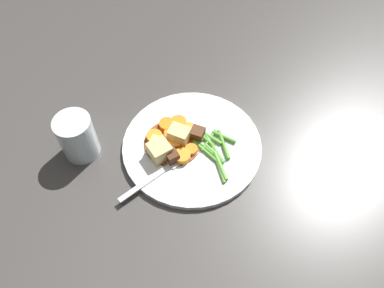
% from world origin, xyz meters
% --- Properties ---
extents(ground_plane, '(3.00, 3.00, 0.00)m').
position_xyz_m(ground_plane, '(0.00, 0.00, 0.00)').
color(ground_plane, '#423F3D').
extents(dinner_plate, '(0.28, 0.28, 0.01)m').
position_xyz_m(dinner_plate, '(0.00, 0.00, 0.01)').
color(dinner_plate, white).
rests_on(dinner_plate, ground_plane).
extents(stew_sauce, '(0.11, 0.11, 0.00)m').
position_xyz_m(stew_sauce, '(0.04, 0.00, 0.01)').
color(stew_sauce, brown).
rests_on(stew_sauce, dinner_plate).
extents(carrot_slice_0, '(0.05, 0.05, 0.01)m').
position_xyz_m(carrot_slice_0, '(0.04, -0.02, 0.02)').
color(carrot_slice_0, orange).
rests_on(carrot_slice_0, dinner_plate).
extents(carrot_slice_1, '(0.04, 0.04, 0.01)m').
position_xyz_m(carrot_slice_1, '(0.02, 0.03, 0.02)').
color(carrot_slice_1, orange).
rests_on(carrot_slice_1, dinner_plate).
extents(carrot_slice_2, '(0.04, 0.04, 0.01)m').
position_xyz_m(carrot_slice_2, '(0.01, -0.03, 0.02)').
color(carrot_slice_2, orange).
rests_on(carrot_slice_2, dinner_plate).
extents(carrot_slice_3, '(0.05, 0.05, 0.01)m').
position_xyz_m(carrot_slice_3, '(0.03, -0.05, 0.02)').
color(carrot_slice_3, orange).
rests_on(carrot_slice_3, dinner_plate).
extents(carrot_slice_4, '(0.04, 0.04, 0.01)m').
position_xyz_m(carrot_slice_4, '(0.05, -0.04, 0.02)').
color(carrot_slice_4, orange).
rests_on(carrot_slice_4, dinner_plate).
extents(carrot_slice_5, '(0.03, 0.03, 0.01)m').
position_xyz_m(carrot_slice_5, '(0.00, 0.02, 0.02)').
color(carrot_slice_5, orange).
rests_on(carrot_slice_5, dinner_plate).
extents(carrot_slice_6, '(0.04, 0.04, 0.01)m').
position_xyz_m(carrot_slice_6, '(0.08, -0.01, 0.02)').
color(carrot_slice_6, orange).
rests_on(carrot_slice_6, dinner_plate).
extents(carrot_slice_7, '(0.04, 0.04, 0.01)m').
position_xyz_m(carrot_slice_7, '(0.03, 0.00, 0.02)').
color(carrot_slice_7, orange).
rests_on(carrot_slice_7, dinner_plate).
extents(potato_chunk_0, '(0.05, 0.04, 0.03)m').
position_xyz_m(potato_chunk_0, '(0.03, -0.01, 0.03)').
color(potato_chunk_0, '#E5CC7A').
rests_on(potato_chunk_0, dinner_plate).
extents(potato_chunk_1, '(0.05, 0.05, 0.03)m').
position_xyz_m(potato_chunk_1, '(0.06, 0.03, 0.03)').
color(potato_chunk_1, '#E5CC7A').
rests_on(potato_chunk_1, dinner_plate).
extents(potato_chunk_2, '(0.03, 0.04, 0.02)m').
position_xyz_m(potato_chunk_2, '(0.07, 0.01, 0.02)').
color(potato_chunk_2, '#DBBC6B').
rests_on(potato_chunk_2, dinner_plate).
extents(meat_chunk_0, '(0.04, 0.04, 0.02)m').
position_xyz_m(meat_chunk_0, '(0.04, 0.04, 0.02)').
color(meat_chunk_0, '#4C2B19').
rests_on(meat_chunk_0, dinner_plate).
extents(meat_chunk_1, '(0.03, 0.03, 0.02)m').
position_xyz_m(meat_chunk_1, '(-0.01, -0.02, 0.02)').
color(meat_chunk_1, '#56331E').
rests_on(meat_chunk_1, dinner_plate).
extents(green_bean_0, '(0.05, 0.04, 0.01)m').
position_xyz_m(green_bean_0, '(-0.02, -0.01, 0.02)').
color(green_bean_0, '#599E38').
rests_on(green_bean_0, dinner_plate).
extents(green_bean_1, '(0.06, 0.06, 0.01)m').
position_xyz_m(green_bean_1, '(-0.03, 0.02, 0.02)').
color(green_bean_1, '#599E38').
rests_on(green_bean_1, dinner_plate).
extents(green_bean_2, '(0.03, 0.06, 0.01)m').
position_xyz_m(green_bean_2, '(-0.06, 0.05, 0.02)').
color(green_bean_2, '#66AD42').
rests_on(green_bean_2, dinner_plate).
extents(green_bean_3, '(0.04, 0.04, 0.01)m').
position_xyz_m(green_bean_3, '(-0.05, 0.02, 0.02)').
color(green_bean_3, '#66AD42').
rests_on(green_bean_3, dinner_plate).
extents(green_bean_4, '(0.05, 0.03, 0.01)m').
position_xyz_m(green_bean_4, '(-0.06, -0.02, 0.02)').
color(green_bean_4, '#599E38').
rests_on(green_bean_4, dinner_plate).
extents(green_bean_5, '(0.04, 0.06, 0.01)m').
position_xyz_m(green_bean_5, '(-0.04, 0.01, 0.02)').
color(green_bean_5, '#66AD42').
rests_on(green_bean_5, dinner_plate).
extents(green_bean_6, '(0.06, 0.05, 0.01)m').
position_xyz_m(green_bean_6, '(-0.03, -0.02, 0.02)').
color(green_bean_6, '#66AD42').
rests_on(green_bean_6, dinner_plate).
extents(green_bean_7, '(0.06, 0.05, 0.01)m').
position_xyz_m(green_bean_7, '(-0.04, 0.02, 0.02)').
color(green_bean_7, '#4C8E33').
rests_on(green_bean_7, dinner_plate).
extents(green_bean_8, '(0.03, 0.05, 0.01)m').
position_xyz_m(green_bean_8, '(-0.03, -0.01, 0.02)').
color(green_bean_8, '#4C8E33').
rests_on(green_bean_8, dinner_plate).
extents(green_bean_9, '(0.03, 0.08, 0.01)m').
position_xyz_m(green_bean_9, '(-0.05, 0.05, 0.02)').
color(green_bean_9, '#66AD42').
rests_on(green_bean_9, dinner_plate).
extents(green_bean_10, '(0.03, 0.07, 0.01)m').
position_xyz_m(green_bean_10, '(-0.06, 0.00, 0.02)').
color(green_bean_10, '#599E38').
rests_on(green_bean_10, dinner_plate).
extents(green_bean_11, '(0.03, 0.05, 0.01)m').
position_xyz_m(green_bean_11, '(-0.01, 0.00, 0.02)').
color(green_bean_11, '#4C8E33').
rests_on(green_bean_11, dinner_plate).
extents(fork, '(0.14, 0.13, 0.00)m').
position_xyz_m(fork, '(0.05, 0.07, 0.01)').
color(fork, silver).
rests_on(fork, dinner_plate).
extents(water_glass, '(0.07, 0.07, 0.09)m').
position_xyz_m(water_glass, '(0.22, 0.02, 0.05)').
color(water_glass, silver).
rests_on(water_glass, ground_plane).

